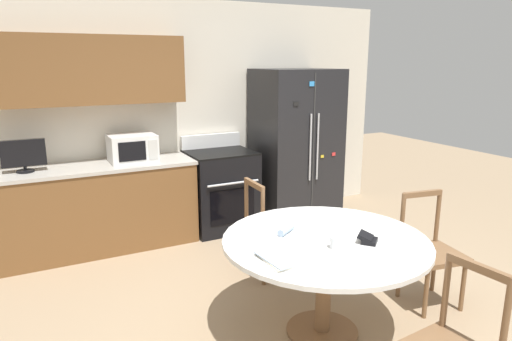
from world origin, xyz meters
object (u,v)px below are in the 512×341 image
at_px(dining_chair_right, 430,252).
at_px(dining_chair_far, 270,229).
at_px(refrigerator, 295,145).
at_px(countertop_tv, 23,155).
at_px(candle_glass, 336,244).
at_px(oven_range, 221,190).
at_px(wallet, 368,239).
at_px(microwave, 132,148).

height_order(dining_chair_right, dining_chair_far, same).
distance_m(refrigerator, countertop_tv, 2.97).
distance_m(dining_chair_right, candle_glass, 1.12).
distance_m(oven_range, countertop_tv, 2.09).
bearing_deg(wallet, dining_chair_far, 94.65).
xyz_separation_m(oven_range, wallet, (0.02, -2.50, 0.29)).
xyz_separation_m(oven_range, microwave, (-0.98, 0.05, 0.57)).
xyz_separation_m(microwave, wallet, (1.00, -2.55, -0.28)).
xyz_separation_m(dining_chair_far, candle_glass, (-0.16, -1.17, 0.33)).
relative_size(oven_range, dining_chair_right, 1.20).
bearing_deg(dining_chair_right, dining_chair_far, -39.29).
bearing_deg(refrigerator, microwave, 176.79).
height_order(dining_chair_right, candle_glass, dining_chair_right).
height_order(refrigerator, dining_chair_right, refrigerator).
bearing_deg(countertop_tv, dining_chair_right, -39.87).
bearing_deg(countertop_tv, microwave, 1.70).
relative_size(oven_range, candle_glass, 12.15).
relative_size(dining_chair_right, candle_glass, 10.15).
bearing_deg(dining_chair_right, refrigerator, -83.90).
bearing_deg(wallet, microwave, 111.46).
relative_size(oven_range, countertop_tv, 2.76).
bearing_deg(wallet, candle_glass, 176.42).
distance_m(countertop_tv, dining_chair_far, 2.42).
height_order(refrigerator, wallet, refrigerator).
xyz_separation_m(oven_range, countertop_tv, (-2.00, 0.01, 0.60)).
distance_m(microwave, dining_chair_right, 3.06).
bearing_deg(refrigerator, oven_range, 176.21).
height_order(dining_chair_right, wallet, dining_chair_right).
xyz_separation_m(refrigerator, oven_range, (-0.97, 0.06, -0.45)).
bearing_deg(refrigerator, wallet, -111.24).
distance_m(oven_range, microwave, 1.13).
height_order(oven_range, countertop_tv, countertop_tv).
relative_size(refrigerator, microwave, 3.89).
relative_size(refrigerator, countertop_tv, 4.70).
bearing_deg(oven_range, dining_chair_far, -93.19).
relative_size(dining_chair_right, wallet, 5.18).
bearing_deg(oven_range, dining_chair_right, -70.56).
bearing_deg(wallet, dining_chair_right, 10.92).
relative_size(refrigerator, wallet, 10.54).
bearing_deg(dining_chair_right, countertop_tv, -30.19).
relative_size(microwave, dining_chair_far, 0.52).
xyz_separation_m(dining_chair_far, wallet, (0.10, -1.19, 0.32)).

